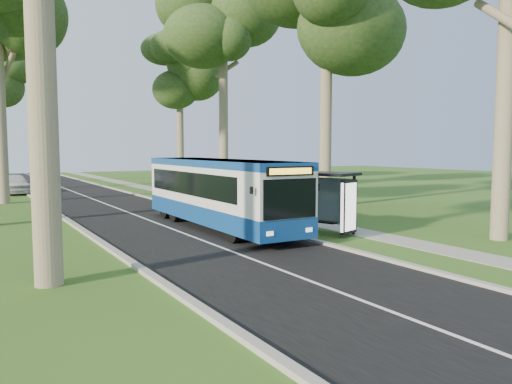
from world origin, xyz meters
TOP-DOWN VIEW (x-y plane):
  - ground at (0.00, 0.00)m, footprint 120.00×120.00m
  - road at (-3.50, 10.00)m, footprint 7.00×100.00m
  - kerb_east at (0.00, 10.00)m, footprint 0.25×100.00m
  - kerb_west at (-7.00, 10.00)m, footprint 0.25×100.00m
  - centre_line at (-3.50, 10.00)m, footprint 0.12×100.00m
  - footpath at (3.00, 10.00)m, footprint 1.50×100.00m
  - bus at (-1.57, 2.10)m, footprint 2.61×11.51m
  - bus_stop_sign at (0.98, -0.52)m, footprint 0.15×0.33m
  - bus_shelter at (1.56, -1.71)m, footprint 2.48×3.33m
  - litter_bin at (1.88, 7.67)m, footprint 0.51×0.51m
  - car_white at (-7.78, 25.15)m, footprint 2.15×4.77m
  - tree_east_c at (6.80, 18.00)m, footprint 5.20×5.20m
  - tree_east_d at (8.00, 30.00)m, footprint 5.20×5.20m

SIDE VIEW (x-z plane):
  - ground at x=0.00m, z-range 0.00..0.00m
  - road at x=-3.50m, z-range 0.00..0.02m
  - footpath at x=3.00m, z-range 0.00..0.02m
  - centre_line at x=-3.50m, z-range 0.02..0.02m
  - kerb_east at x=0.00m, z-range 0.00..0.12m
  - kerb_west at x=-7.00m, z-range 0.00..0.12m
  - litter_bin at x=1.88m, z-range 0.01..0.91m
  - car_white at x=-7.78m, z-range 0.00..1.59m
  - bus_stop_sign at x=0.98m, z-range 0.30..2.67m
  - bus at x=-1.57m, z-range 0.05..3.09m
  - bus_shelter at x=1.56m, z-range 0.52..3.07m
  - tree_east_d at x=8.00m, z-range 3.81..19.64m
  - tree_east_c at x=6.80m, z-range 4.11..21.28m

